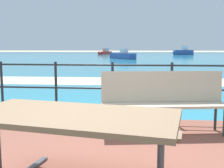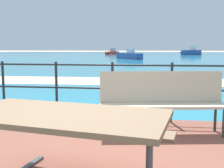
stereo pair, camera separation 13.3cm
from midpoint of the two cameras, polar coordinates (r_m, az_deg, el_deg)
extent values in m
cube|color=teal|center=(42.21, 6.84, 5.62)|extent=(90.00, 90.00, 0.01)
cube|color=beige|center=(10.83, 4.63, 0.56)|extent=(54.04, 3.72, 0.01)
cube|color=#7A6047|center=(2.15, -8.53, -6.39)|extent=(1.71, 1.06, 0.04)
cube|color=#7A6047|center=(2.78, -2.58, -9.24)|extent=(1.61, 0.54, 0.04)
cube|color=#BCAD93|center=(4.04, 11.31, -4.33)|extent=(1.83, 0.67, 0.04)
cube|color=#BCAD93|center=(4.17, 10.86, -0.52)|extent=(1.78, 0.33, 0.45)
cylinder|color=#2D3833|center=(3.85, -0.36, -8.01)|extent=(0.04, 0.04, 0.42)
cylinder|color=#2D3833|center=(4.14, -0.43, -6.91)|extent=(0.04, 0.04, 0.42)
cylinder|color=#2D3833|center=(4.20, 22.72, -7.26)|extent=(0.04, 0.04, 0.42)
cylinder|color=#2D3833|center=(4.47, 21.16, -6.33)|extent=(0.04, 0.04, 0.42)
cylinder|color=#1E2328|center=(5.33, -20.62, -1.00)|extent=(0.04, 0.04, 1.00)
cylinder|color=#1E2328|center=(4.94, -10.51, -1.27)|extent=(0.04, 0.04, 1.00)
cylinder|color=#1E2328|center=(4.73, 0.89, -1.53)|extent=(0.04, 0.04, 1.00)
cylinder|color=#1E2328|center=(4.72, 12.83, -1.74)|extent=(0.04, 0.04, 1.00)
cylinder|color=#1E2328|center=(4.68, 0.90, 3.90)|extent=(5.90, 0.03, 0.03)
cylinder|color=#1E2328|center=(4.73, 0.89, -0.93)|extent=(5.90, 0.03, 0.03)
cube|color=#2D478C|center=(53.27, 15.93, 6.23)|extent=(3.63, 2.09, 0.87)
cube|color=silver|center=(53.36, 16.22, 7.11)|extent=(1.09, 0.93, 0.79)
cone|color=#2D478C|center=(52.53, 13.95, 6.28)|extent=(0.68, 0.88, 0.78)
cube|color=red|center=(55.74, 0.13, 6.39)|extent=(2.25, 4.85, 0.56)
cube|color=#A5A8AD|center=(56.06, 0.27, 7.01)|extent=(1.09, 1.63, 0.64)
cone|color=red|center=(53.34, -1.01, 6.34)|extent=(0.62, 0.62, 0.50)
cube|color=#2D478C|center=(32.64, 3.63, 5.74)|extent=(3.33, 4.15, 0.67)
cube|color=silver|center=(32.35, 3.95, 6.77)|extent=(1.03, 1.13, 0.52)
cone|color=#2D478C|center=(34.77, 1.48, 5.85)|extent=(0.78, 0.75, 0.60)
camera|label=1|loc=(0.07, -89.20, 0.10)|focal=44.74mm
camera|label=2|loc=(0.07, 90.80, -0.10)|focal=44.74mm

